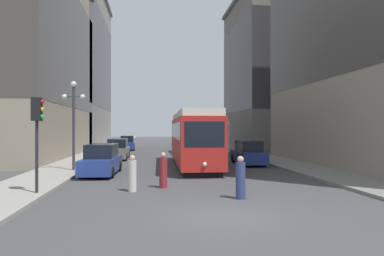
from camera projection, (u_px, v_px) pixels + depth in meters
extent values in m
plane|color=#424244|center=(223.00, 215.00, 10.60)|extent=(200.00, 200.00, 0.00)
cube|color=gray|center=(111.00, 147.00, 49.27)|extent=(3.12, 120.00, 0.15)
cube|color=gray|center=(217.00, 146.00, 51.29)|extent=(3.12, 120.00, 0.15)
cube|color=black|center=(193.00, 164.00, 24.20)|extent=(2.50, 11.23, 0.35)
cube|color=red|center=(193.00, 140.00, 24.20)|extent=(2.92, 12.21, 3.10)
cube|color=black|center=(193.00, 131.00, 24.20)|extent=(2.93, 11.73, 1.08)
cube|color=silver|center=(193.00, 116.00, 24.20)|extent=(2.70, 11.96, 0.44)
cube|color=black|center=(205.00, 134.00, 18.18)|extent=(2.21, 0.14, 1.40)
sphere|color=#F2EACC|center=(205.00, 164.00, 18.11)|extent=(0.24, 0.24, 0.24)
cube|color=black|center=(208.00, 151.00, 38.44)|extent=(2.50, 11.09, 0.35)
cube|color=silver|center=(208.00, 136.00, 38.44)|extent=(2.91, 12.06, 3.10)
cube|color=black|center=(208.00, 131.00, 38.44)|extent=(2.93, 11.58, 1.30)
cube|color=black|center=(217.00, 134.00, 32.49)|extent=(2.31, 0.15, 1.71)
cylinder|color=black|center=(81.00, 173.00, 18.33)|extent=(0.21, 0.65, 0.64)
cylinder|color=black|center=(92.00, 167.00, 21.28)|extent=(0.21, 0.65, 0.64)
cylinder|color=black|center=(112.00, 172.00, 18.46)|extent=(0.21, 0.65, 0.64)
cylinder|color=black|center=(120.00, 166.00, 21.41)|extent=(0.21, 0.65, 0.64)
cube|color=navy|center=(102.00, 165.00, 19.87)|extent=(2.04, 4.86, 0.84)
cube|color=black|center=(102.00, 151.00, 19.99)|extent=(1.71, 2.70, 0.80)
cylinder|color=black|center=(120.00, 148.00, 41.10)|extent=(0.21, 0.65, 0.64)
cylinder|color=black|center=(121.00, 147.00, 43.73)|extent=(0.21, 0.65, 0.64)
cylinder|color=black|center=(134.00, 148.00, 41.39)|extent=(0.21, 0.65, 0.64)
cylinder|color=black|center=(134.00, 147.00, 44.03)|extent=(0.21, 0.65, 0.64)
cube|color=navy|center=(127.00, 145.00, 42.56)|extent=(2.00, 4.39, 0.84)
cube|color=black|center=(127.00, 139.00, 42.67)|extent=(1.69, 2.44, 0.80)
cylinder|color=black|center=(254.00, 158.00, 27.07)|extent=(0.21, 0.65, 0.64)
cylinder|color=black|center=(265.00, 162.00, 24.11)|extent=(0.21, 0.65, 0.64)
cylinder|color=black|center=(233.00, 159.00, 26.93)|extent=(0.21, 0.65, 0.64)
cylinder|color=black|center=(242.00, 162.00, 23.97)|extent=(0.21, 0.65, 0.64)
cube|color=navy|center=(248.00, 157.00, 25.52)|extent=(2.01, 4.87, 0.84)
cube|color=black|center=(249.00, 146.00, 25.40)|extent=(1.70, 2.70, 0.80)
cylinder|color=black|center=(106.00, 157.00, 28.37)|extent=(0.18, 0.64, 0.64)
cylinder|color=black|center=(110.00, 154.00, 31.35)|extent=(0.18, 0.64, 0.64)
cylinder|color=black|center=(126.00, 157.00, 28.57)|extent=(0.18, 0.64, 0.64)
cylinder|color=black|center=(129.00, 154.00, 31.56)|extent=(0.18, 0.64, 0.64)
cube|color=slate|center=(118.00, 152.00, 29.96)|extent=(1.83, 4.86, 0.84)
cube|color=black|center=(118.00, 143.00, 30.08)|extent=(1.60, 2.68, 0.80)
cylinder|color=maroon|center=(163.00, 173.00, 15.45)|extent=(0.37, 0.37, 1.41)
sphere|color=tan|center=(163.00, 155.00, 15.45)|extent=(0.25, 0.25, 0.25)
cylinder|color=beige|center=(132.00, 176.00, 14.55)|extent=(0.36, 0.36, 1.36)
sphere|color=tan|center=(132.00, 158.00, 14.56)|extent=(0.24, 0.24, 0.24)
cylinder|color=navy|center=(240.00, 181.00, 13.04)|extent=(0.37, 0.37, 1.43)
sphere|color=tan|center=(240.00, 159.00, 13.05)|extent=(0.26, 0.26, 0.26)
cylinder|color=#232328|center=(37.00, 145.00, 13.52)|extent=(0.12, 0.12, 3.86)
cube|color=black|center=(37.00, 109.00, 13.52)|extent=(0.36, 0.36, 0.95)
sphere|color=red|center=(42.00, 102.00, 13.55)|extent=(0.18, 0.18, 0.18)
sphere|color=gold|center=(42.00, 109.00, 13.55)|extent=(0.18, 0.18, 0.18)
sphere|color=green|center=(42.00, 117.00, 13.55)|extent=(0.18, 0.18, 0.18)
cylinder|color=#333338|center=(74.00, 128.00, 20.95)|extent=(0.16, 0.16, 5.23)
sphere|color=white|center=(74.00, 84.00, 20.95)|extent=(0.36, 0.36, 0.36)
sphere|color=white|center=(64.00, 97.00, 20.88)|extent=(0.31, 0.31, 0.31)
sphere|color=white|center=(83.00, 97.00, 21.02)|extent=(0.31, 0.31, 0.31)
cube|color=#333338|center=(74.00, 97.00, 20.95)|extent=(1.10, 0.06, 0.06)
cube|color=gray|center=(63.00, 69.00, 51.00)|extent=(11.80, 22.62, 23.84)
cube|color=#423F43|center=(63.00, 61.00, 51.00)|extent=(11.84, 22.66, 14.30)
cube|color=slate|center=(279.00, 76.00, 47.15)|extent=(12.59, 14.80, 20.26)
cube|color=#383538|center=(279.00, 69.00, 47.15)|extent=(12.63, 14.84, 12.16)
cube|color=#5F5B56|center=(279.00, 3.00, 47.16)|extent=(13.19, 15.40, 0.50)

